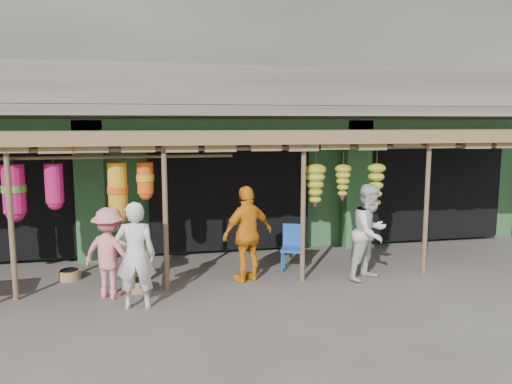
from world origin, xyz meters
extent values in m
plane|color=#514C47|center=(0.00, 0.00, 0.00)|extent=(80.00, 80.00, 0.00)
cube|color=gray|center=(0.00, 5.00, 5.00)|extent=(16.00, 6.00, 4.00)
cube|color=#2D6033|center=(0.00, 5.15, 1.50)|extent=(16.00, 5.70, 3.00)
cube|color=gray|center=(0.00, 1.65, 3.20)|extent=(16.00, 0.90, 0.22)
cube|color=gray|center=(0.00, 1.25, 3.70)|extent=(16.00, 0.10, 0.80)
cube|color=#2D6033|center=(0.00, 2.05, 2.85)|extent=(16.00, 0.35, 0.35)
cube|color=black|center=(-5.00, 3.00, 1.35)|extent=(3.60, 2.00, 2.50)
cube|color=black|center=(0.00, 3.00, 1.35)|extent=(3.60, 2.00, 2.50)
cube|color=black|center=(5.00, 3.00, 1.35)|extent=(3.60, 2.00, 2.50)
cube|color=#2D6033|center=(-3.00, 2.05, 1.50)|extent=(0.60, 0.35, 3.00)
cube|color=#2D6033|center=(3.00, 2.05, 1.50)|extent=(0.60, 0.35, 3.00)
cylinder|color=brown|center=(-4.00, -0.20, 1.30)|extent=(0.09, 0.09, 2.60)
cylinder|color=brown|center=(-1.50, -0.20, 1.30)|extent=(0.09, 0.09, 2.60)
cylinder|color=brown|center=(1.00, -0.20, 1.30)|extent=(0.09, 0.09, 2.60)
cylinder|color=brown|center=(3.50, -0.20, 1.30)|extent=(0.09, 0.09, 2.60)
cylinder|color=brown|center=(-0.25, -0.20, 2.50)|extent=(12.90, 0.08, 0.08)
cylinder|color=brown|center=(-3.00, 0.20, 2.35)|extent=(5.50, 0.06, 0.06)
cube|color=brown|center=(0.00, 0.90, 2.68)|extent=(14.00, 2.70, 0.22)
cylinder|color=#1B51B3|center=(0.76, 0.39, 0.21)|extent=(0.04, 0.04, 0.41)
cylinder|color=#1B51B3|center=(1.10, 0.25, 0.21)|extent=(0.04, 0.04, 0.41)
cylinder|color=#1B51B3|center=(0.90, 0.73, 0.21)|extent=(0.04, 0.04, 0.41)
cylinder|color=#1B51B3|center=(1.24, 0.59, 0.21)|extent=(0.04, 0.04, 0.41)
cube|color=#1B51B3|center=(1.00, 0.49, 0.43)|extent=(0.56, 0.56, 0.05)
cube|color=#1B51B3|center=(1.08, 0.68, 0.68)|extent=(0.42, 0.20, 0.46)
cylinder|color=#956B43|center=(-3.30, 0.79, 0.09)|extent=(0.51, 0.51, 0.18)
cylinder|color=#9E754A|center=(-2.00, -0.13, 0.10)|extent=(0.44, 0.44, 0.19)
imported|color=silver|center=(-2.00, -0.96, 0.86)|extent=(0.66, 0.46, 1.73)
imported|color=silver|center=(2.28, -0.35, 0.91)|extent=(1.11, 1.05, 1.82)
imported|color=orange|center=(0.00, 0.02, 0.90)|extent=(1.14, 0.82, 1.80)
imported|color=pink|center=(-2.45, -0.37, 0.77)|extent=(1.15, 0.99, 1.54)
camera|label=1|loc=(-1.69, -8.88, 2.96)|focal=35.00mm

